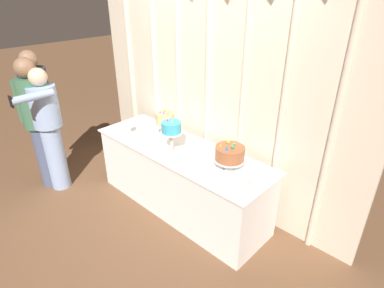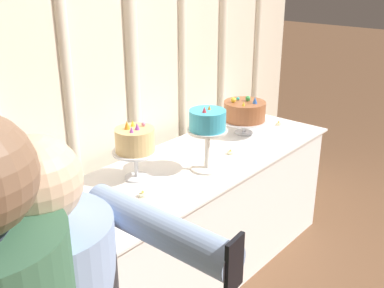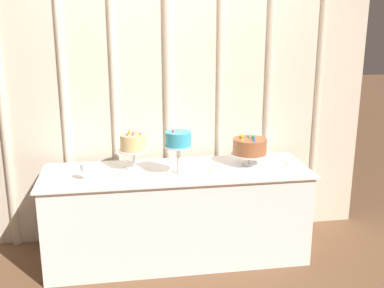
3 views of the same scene
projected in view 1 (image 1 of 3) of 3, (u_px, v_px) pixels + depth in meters
ground_plane at (175, 209)px, 3.68m from camera, size 24.00×24.00×0.00m
draped_curtain at (210, 77)px, 3.38m from camera, size 3.58×0.16×2.78m
cake_table at (181, 178)px, 3.57m from camera, size 2.14×0.69×0.76m
cake_display_leftmost at (165, 120)px, 3.57m from camera, size 0.25×0.25×0.33m
cake_display_center at (171, 130)px, 3.20m from camera, size 0.22×0.22×0.38m
cake_display_rightmost at (230, 154)px, 2.98m from camera, size 0.31×0.31×0.27m
wine_glass at (130, 125)px, 3.70m from camera, size 0.07×0.07×0.13m
tealight_far_left at (147, 137)px, 3.62m from camera, size 0.04×0.04×0.03m
tealight_near_left at (192, 159)px, 3.17m from camera, size 0.04×0.04×0.03m
tealight_near_right at (249, 183)px, 2.80m from camera, size 0.04×0.04×0.03m
guest_man_pink_jacket at (41, 113)px, 3.83m from camera, size 0.48×0.36×1.69m
guest_girl_blue_dress at (48, 126)px, 3.72m from camera, size 0.47×0.58×1.53m
guest_man_dark_suit at (37, 119)px, 3.75m from camera, size 0.43×0.42×1.64m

